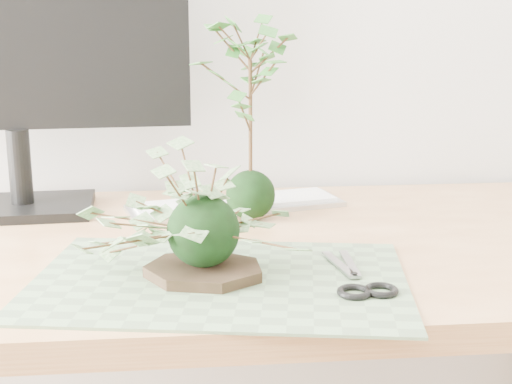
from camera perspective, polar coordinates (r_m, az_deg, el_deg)
desk at (r=1.18m, az=-1.14°, el=-7.90°), size 1.60×0.70×0.74m
cutting_mat at (r=0.97m, az=-2.90°, el=-7.01°), size 0.55×0.41×0.00m
stone_dish at (r=0.98m, az=-4.17°, el=-6.32°), size 0.20×0.20×0.01m
ivy_kokedama at (r=0.95m, az=-4.28°, el=-0.46°), size 0.32×0.32×0.20m
maple_kokedama at (r=1.22m, az=-0.46°, el=9.48°), size 0.25×0.25×0.36m
keyboard at (r=1.33m, az=-1.62°, el=-1.00°), size 0.42×0.21×0.02m
monitor at (r=1.34m, az=-19.03°, el=11.74°), size 0.62×0.20×0.55m
scissors at (r=0.95m, az=8.38°, el=-7.35°), size 0.08×0.18×0.01m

